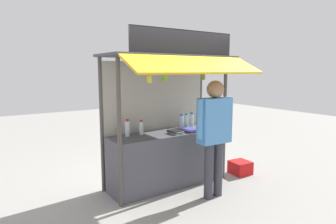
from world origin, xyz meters
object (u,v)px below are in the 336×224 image
object	(u,v)px
water_bottle_center	(192,120)
water_bottle_far_right	(186,121)
water_bottle_back_right	(182,122)
water_bottle_front_left	(127,128)
banana_bunch_rightmost	(203,76)
banana_bunch_leftmost	(149,78)
plastic_crate	(240,167)
water_bottle_left	(141,128)
magazine_stack_far_left	(190,130)
magazine_stack_right	(176,132)
vendor_person	(214,128)
banana_bunch_inner_right	(165,76)

from	to	relation	value
water_bottle_center	water_bottle_far_right	world-z (taller)	water_bottle_center
water_bottle_back_right	water_bottle_far_right	xyz separation A→B (m)	(0.16, 0.08, -0.01)
water_bottle_front_left	banana_bunch_rightmost	bearing A→B (deg)	-26.84
banana_bunch_leftmost	banana_bunch_rightmost	xyz separation A→B (m)	(0.99, 0.00, 0.03)
banana_bunch_leftmost	banana_bunch_rightmost	bearing A→B (deg)	0.07
water_bottle_front_left	plastic_crate	world-z (taller)	water_bottle_front_left
water_bottle_center	plastic_crate	size ratio (longest dim) A/B	0.82
water_bottle_front_left	water_bottle_left	distance (m)	0.24
water_bottle_front_left	water_bottle_left	world-z (taller)	water_bottle_front_left
water_bottle_far_right	magazine_stack_far_left	xyz separation A→B (m)	(-0.17, -0.34, -0.09)
water_bottle_center	magazine_stack_far_left	size ratio (longest dim) A/B	1.05
banana_bunch_rightmost	magazine_stack_right	bearing A→B (deg)	141.15
vendor_person	banana_bunch_leftmost	bearing A→B (deg)	-20.25
water_bottle_left	banana_bunch_rightmost	distance (m)	1.29
vendor_person	water_bottle_left	bearing A→B (deg)	-47.51
water_bottle_far_right	plastic_crate	bearing A→B (deg)	-31.87
water_bottle_back_right	magazine_stack_right	bearing A→B (deg)	-140.25
water_bottle_front_left	water_bottle_left	size ratio (longest dim) A/B	1.14
water_bottle_left	magazine_stack_far_left	world-z (taller)	water_bottle_left
banana_bunch_rightmost	magazine_stack_far_left	bearing A→B (deg)	96.30
magazine_stack_far_left	magazine_stack_right	xyz separation A→B (m)	(-0.30, 0.00, 0.00)
water_bottle_back_right	water_bottle_far_right	world-z (taller)	water_bottle_back_right
water_bottle_front_left	water_bottle_far_right	bearing A→B (deg)	3.13
water_bottle_front_left	banana_bunch_inner_right	xyz separation A→B (m)	(0.35, -0.54, 0.82)
water_bottle_front_left	magazine_stack_far_left	xyz separation A→B (m)	(1.04, -0.28, -0.10)
vendor_person	water_bottle_back_right	bearing A→B (deg)	-91.58
water_bottle_back_right	plastic_crate	bearing A→B (deg)	-24.27
water_bottle_front_left	magazine_stack_far_left	size ratio (longest dim) A/B	1.03
water_bottle_far_right	banana_bunch_inner_right	bearing A→B (deg)	-144.97
magazine_stack_far_left	banana_bunch_inner_right	distance (m)	1.19
water_bottle_back_right	banana_bunch_leftmost	distance (m)	1.36
magazine_stack_far_left	water_bottle_left	bearing A→B (deg)	162.57
banana_bunch_inner_right	plastic_crate	distance (m)	2.45
water_bottle_left	water_bottle_far_right	distance (m)	0.98
banana_bunch_rightmost	water_bottle_left	bearing A→B (deg)	148.18
water_bottle_back_right	banana_bunch_rightmost	world-z (taller)	banana_bunch_rightmost
water_bottle_front_left	plastic_crate	distance (m)	2.32
vendor_person	plastic_crate	xyz separation A→B (m)	(1.11, 0.45, -0.95)
water_bottle_front_left	water_bottle_center	size ratio (longest dim) A/B	0.98
water_bottle_left	water_bottle_far_right	size ratio (longest dim) A/B	0.94
water_bottle_center	banana_bunch_inner_right	distance (m)	1.34
water_bottle_front_left	water_bottle_far_right	size ratio (longest dim) A/B	1.07
water_bottle_far_right	vendor_person	world-z (taller)	vendor_person
banana_bunch_inner_right	banana_bunch_rightmost	bearing A→B (deg)	-0.06
water_bottle_far_right	banana_bunch_leftmost	xyz separation A→B (m)	(-1.13, -0.61, 0.80)
water_bottle_left	banana_bunch_rightmost	bearing A→B (deg)	-31.82
magazine_stack_far_left	banana_bunch_inner_right	xyz separation A→B (m)	(-0.70, -0.27, 0.92)
water_bottle_back_right	banana_bunch_inner_right	distance (m)	1.21
water_bottle_far_right	vendor_person	distance (m)	1.03
water_bottle_front_left	plastic_crate	bearing A→B (deg)	-12.85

